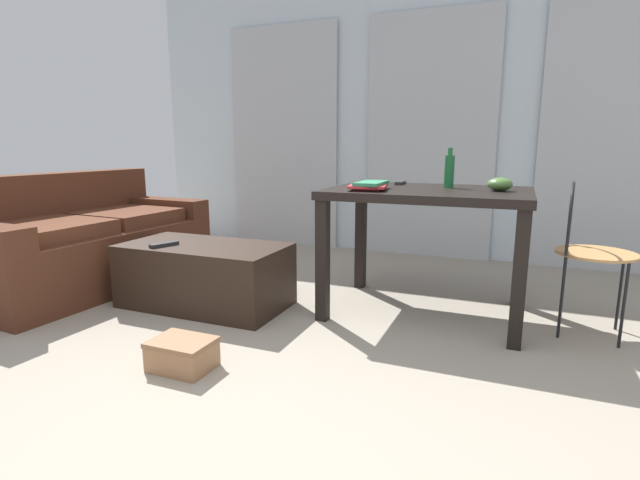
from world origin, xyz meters
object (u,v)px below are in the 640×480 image
bottle_near (449,171)px  coffee_table (205,275)px  couch (83,244)px  tv_remote_primary (164,245)px  wire_chair (583,240)px  book_stack (369,185)px  tv_remote_on_table (400,183)px  shoebox (182,354)px  bowl (500,184)px  craft_table (428,207)px

bottle_near → coffee_table: bearing=-159.6°
couch → tv_remote_primary: (0.94, -0.20, 0.11)m
wire_chair → book_stack: 1.22m
wire_chair → book_stack: (-1.18, -0.19, 0.28)m
tv_remote_primary → wire_chair: bearing=34.1°
tv_remote_on_table → coffee_table: bearing=-148.5°
couch → shoebox: (1.59, -0.87, -0.24)m
book_stack → shoebox: size_ratio=1.13×
couch → bowl: bowl is taller
book_stack → tv_remote_primary: 1.35m
craft_table → book_stack: size_ratio=3.60×
coffee_table → book_stack: bearing=12.7°
couch → tv_remote_on_table: size_ratio=11.56×
book_stack → tv_remote_on_table: book_stack is taller
coffee_table → bowl: bowl is taller
coffee_table → tv_remote_on_table: (1.12, 0.69, 0.59)m
bowl → tv_remote_on_table: bowl is taller
couch → tv_remote_primary: couch is taller
tv_remote_primary → shoebox: size_ratio=0.64×
craft_table → book_stack: (-0.32, -0.18, 0.14)m
craft_table → couch: bearing=-171.7°
wire_chair → tv_remote_on_table: 1.16m
coffee_table → bottle_near: 1.70m
coffee_table → tv_remote_primary: 0.33m
wire_chair → bowl: bowl is taller
tv_remote_on_table → couch: bearing=-164.4°
couch → coffee_table: couch is taller
coffee_table → shoebox: coffee_table is taller
tv_remote_primary → shoebox: (0.65, -0.67, -0.35)m
bowl → tv_remote_on_table: 0.69m
coffee_table → book_stack: (1.04, 0.23, 0.61)m
craft_table → wire_chair: 0.87m
coffee_table → craft_table: 1.50m
coffee_table → tv_remote_on_table: bearing=31.7°
bottle_near → bowl: size_ratio=1.74×
craft_table → shoebox: 1.65m
tv_remote_on_table → tv_remote_primary: bearing=-147.8°
shoebox → tv_remote_primary: bearing=133.9°
couch → shoebox: size_ratio=6.14×
wire_chair → tv_remote_primary: 2.49m
tv_remote_primary → bowl: bearing=37.7°
wire_chair → shoebox: wire_chair is taller
craft_table → book_stack: 0.39m
coffee_table → couch: bearing=177.3°
book_stack → tv_remote_primary: book_stack is taller
bottle_near → tv_remote_primary: bearing=-157.5°
bowl → book_stack: bearing=-163.7°
craft_table → wire_chair: size_ratio=1.39×
bowl → wire_chair: bearing=-3.1°
shoebox → bowl: bearing=43.8°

